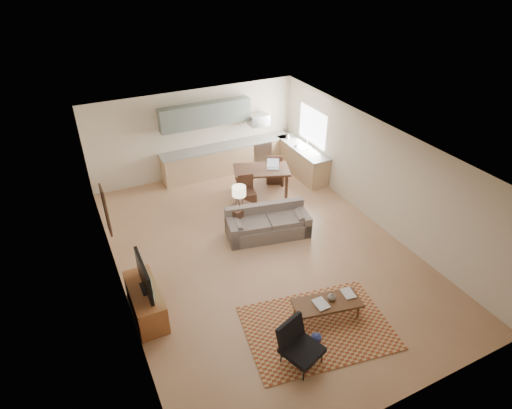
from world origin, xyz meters
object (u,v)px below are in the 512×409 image
tv_credenza (146,302)px  console_table (240,217)px  armchair (302,347)px  sofa (268,223)px  coffee_table (326,309)px  dining_table (261,181)px

tv_credenza → console_table: 3.42m
armchair → console_table: size_ratio=1.15×
sofa → armchair: (-1.24, -3.68, 0.04)m
sofa → coffee_table: sofa is taller
sofa → dining_table: (0.79, 1.94, 0.03)m
armchair → dining_table: bearing=50.6°
tv_credenza → console_table: size_ratio=1.99×
coffee_table → dining_table: (1.03, 4.91, 0.19)m
dining_table → tv_credenza: bearing=-122.1°
sofa → tv_credenza: size_ratio=1.51×
armchair → console_table: armchair is taller
coffee_table → tv_credenza: (-3.15, 1.65, 0.12)m
armchair → console_table: bearing=60.9°
sofa → console_table: 0.76m
coffee_table → dining_table: dining_table is taller
armchair → console_table: (0.71, 4.23, -0.05)m
sofa → coffee_table: 2.98m
sofa → coffee_table: size_ratio=1.58×
sofa → tv_credenza: sofa is taller
coffee_table → armchair: 1.24m
dining_table → armchair: bearing=-89.9°
tv_credenza → dining_table: 5.31m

